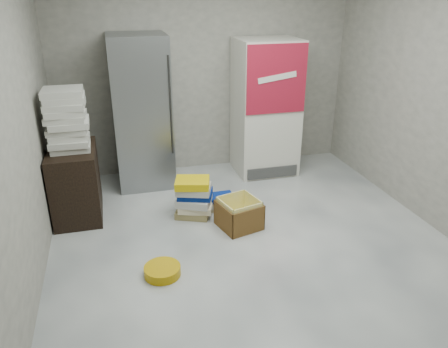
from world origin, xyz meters
TOP-DOWN VIEW (x-y plane):
  - ground at (0.00, 0.00)m, footprint 5.00×5.00m
  - room_shell at (0.00, 0.00)m, footprint 4.04×5.04m
  - steel_fridge at (-0.90, 2.13)m, footprint 0.70×0.72m
  - coke_cooler at (0.75, 2.12)m, footprint 0.80×0.73m
  - wood_shelf at (-1.73, 1.40)m, footprint 0.50×0.80m
  - supply_box_stack at (-1.72, 1.40)m, footprint 0.44×0.44m
  - phonebook_stack_main at (-0.47, 1.04)m, footprint 0.48×0.44m
  - phonebook_stack_side at (-0.13, 1.14)m, footprint 0.31×0.27m
  - cardboard_box at (-0.04, 0.68)m, footprint 0.50×0.50m
  - bucket_lid at (-0.96, 0.02)m, footprint 0.43×0.43m

SIDE VIEW (x-z plane):
  - ground at x=0.00m, z-range 0.00..0.00m
  - bucket_lid at x=-0.96m, z-range 0.00..0.09m
  - phonebook_stack_side at x=-0.13m, z-range 0.00..0.18m
  - cardboard_box at x=-0.04m, z-range -0.03..0.30m
  - phonebook_stack_main at x=-0.47m, z-range 0.00..0.46m
  - wood_shelf at x=-1.73m, z-range 0.00..0.80m
  - coke_cooler at x=0.75m, z-range 0.00..1.80m
  - steel_fridge at x=-0.90m, z-range 0.00..1.90m
  - supply_box_stack at x=-1.72m, z-range 0.80..1.45m
  - room_shell at x=0.00m, z-range 0.39..3.21m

